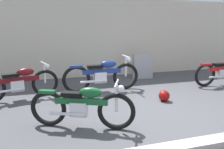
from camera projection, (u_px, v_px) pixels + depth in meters
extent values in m
plane|color=#47474C|center=(155.00, 112.00, 4.64)|extent=(40.00, 40.00, 0.00)
cube|color=beige|center=(107.00, 38.00, 8.04)|extent=(18.00, 0.30, 2.83)
cube|color=#B7B2A8|center=(202.00, 144.00, 3.22)|extent=(18.00, 0.24, 0.12)
cube|color=#9E9EA3|center=(143.00, 67.00, 7.65)|extent=(0.72, 0.28, 0.85)
sphere|color=maroon|center=(164.00, 96.00, 5.29)|extent=(0.27, 0.27, 0.27)
torus|color=black|center=(45.00, 83.00, 5.70)|extent=(0.69, 0.27, 0.69)
cube|color=silver|center=(17.00, 86.00, 5.33)|extent=(0.34, 0.27, 0.27)
cube|color=#590F14|center=(19.00, 79.00, 5.33)|extent=(0.96, 0.36, 0.11)
ellipsoid|color=#590F14|center=(25.00, 72.00, 5.38)|extent=(0.45, 0.30, 0.19)
cube|color=black|center=(11.00, 75.00, 5.21)|extent=(0.41, 0.27, 0.08)
cylinder|color=silver|center=(45.00, 73.00, 5.64)|extent=(0.05, 0.05, 0.52)
cylinder|color=silver|center=(44.00, 63.00, 5.59)|extent=(0.18, 0.54, 0.03)
sphere|color=silver|center=(47.00, 67.00, 5.65)|extent=(0.13, 0.13, 0.13)
cylinder|color=silver|center=(10.00, 90.00, 5.15)|extent=(0.66, 0.24, 0.06)
torus|color=black|center=(205.00, 75.00, 6.56)|extent=(0.72, 0.10, 0.72)
cube|color=silver|center=(222.00, 73.00, 6.72)|extent=(0.32, 0.20, 0.28)
cube|color=#B21919|center=(224.00, 68.00, 6.70)|extent=(1.01, 0.12, 0.12)
cube|color=black|center=(219.00, 65.00, 6.62)|extent=(0.40, 0.18, 0.08)
cube|color=#B21919|center=(206.00, 64.00, 6.49)|extent=(0.32, 0.12, 0.06)
cylinder|color=silver|center=(219.00, 77.00, 6.57)|extent=(0.69, 0.07, 0.06)
torus|color=black|center=(116.00, 112.00, 3.76)|extent=(0.65, 0.35, 0.67)
torus|color=black|center=(48.00, 108.00, 3.91)|extent=(0.65, 0.35, 0.67)
cube|color=silver|center=(79.00, 109.00, 3.84)|extent=(0.34, 0.29, 0.26)
cube|color=#145128|center=(81.00, 101.00, 3.80)|extent=(0.90, 0.46, 0.11)
ellipsoid|color=#145128|center=(90.00, 92.00, 3.74)|extent=(0.45, 0.33, 0.18)
cube|color=black|center=(72.00, 94.00, 3.80)|extent=(0.40, 0.30, 0.07)
cube|color=#145128|center=(47.00, 92.00, 3.85)|extent=(0.31, 0.22, 0.06)
cylinder|color=silver|center=(116.00, 98.00, 3.70)|extent=(0.05, 0.05, 0.51)
cylinder|color=silver|center=(116.00, 83.00, 3.65)|extent=(0.25, 0.50, 0.03)
sphere|color=silver|center=(121.00, 89.00, 3.66)|extent=(0.13, 0.13, 0.13)
cylinder|color=silver|center=(67.00, 114.00, 3.77)|extent=(0.61, 0.31, 0.06)
torus|color=black|center=(126.00, 76.00, 6.29)|extent=(0.78, 0.11, 0.77)
torus|color=black|center=(76.00, 80.00, 5.87)|extent=(0.78, 0.11, 0.77)
cube|color=silver|center=(100.00, 77.00, 6.06)|extent=(0.34, 0.22, 0.30)
cube|color=navy|center=(102.00, 71.00, 6.04)|extent=(1.09, 0.12, 0.13)
ellipsoid|color=navy|center=(108.00, 64.00, 6.05)|extent=(0.47, 0.22, 0.21)
cube|color=black|center=(95.00, 67.00, 5.96)|extent=(0.43, 0.20, 0.08)
cube|color=navy|center=(76.00, 67.00, 5.80)|extent=(0.34, 0.13, 0.06)
cylinder|color=silver|center=(126.00, 66.00, 6.22)|extent=(0.06, 0.06, 0.58)
cylinder|color=silver|center=(126.00, 56.00, 6.16)|extent=(0.05, 0.62, 0.04)
sphere|color=silver|center=(129.00, 60.00, 6.21)|extent=(0.15, 0.15, 0.15)
cylinder|color=silver|center=(94.00, 81.00, 5.90)|extent=(0.74, 0.07, 0.06)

